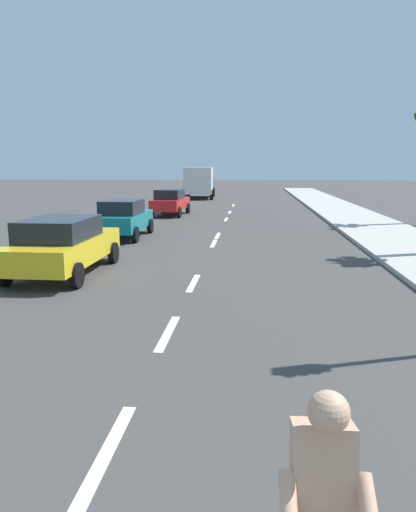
% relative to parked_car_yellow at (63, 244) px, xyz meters
% --- Properties ---
extents(ground_plane, '(160.00, 160.00, 0.00)m').
position_rel_parked_car_yellow_xyz_m(ground_plane, '(3.70, 6.78, -0.84)').
color(ground_plane, '#423F3D').
extents(sidewalk_strip, '(3.60, 80.00, 0.14)m').
position_rel_parked_car_yellow_xyz_m(sidewalk_strip, '(10.93, 8.78, -0.77)').
color(sidewalk_strip, '#B2ADA3').
rests_on(sidewalk_strip, ground).
extents(lane_stripe_1, '(0.16, 1.80, 0.01)m').
position_rel_parked_car_yellow_xyz_m(lane_stripe_1, '(3.70, -7.78, -0.84)').
color(lane_stripe_1, white).
rests_on(lane_stripe_1, ground).
extents(lane_stripe_2, '(0.16, 1.80, 0.01)m').
position_rel_parked_car_yellow_xyz_m(lane_stripe_2, '(3.70, -4.27, -0.84)').
color(lane_stripe_2, white).
rests_on(lane_stripe_2, ground).
extents(lane_stripe_3, '(0.16, 1.80, 0.01)m').
position_rel_parked_car_yellow_xyz_m(lane_stripe_3, '(3.70, -0.68, -0.84)').
color(lane_stripe_3, white).
rests_on(lane_stripe_3, ground).
extents(lane_stripe_4, '(0.16, 1.80, 0.01)m').
position_rel_parked_car_yellow_xyz_m(lane_stripe_4, '(3.70, 5.46, -0.84)').
color(lane_stripe_4, white).
rests_on(lane_stripe_4, ground).
extents(lane_stripe_5, '(0.16, 1.80, 0.01)m').
position_rel_parked_car_yellow_xyz_m(lane_stripe_5, '(3.70, 7.47, -0.84)').
color(lane_stripe_5, white).
rests_on(lane_stripe_5, ground).
extents(lane_stripe_6, '(0.16, 1.80, 0.01)m').
position_rel_parked_car_yellow_xyz_m(lane_stripe_6, '(3.70, 13.64, -0.84)').
color(lane_stripe_6, white).
rests_on(lane_stripe_6, ground).
extents(lane_stripe_7, '(0.16, 1.80, 0.01)m').
position_rel_parked_car_yellow_xyz_m(lane_stripe_7, '(3.70, 17.67, -0.84)').
color(lane_stripe_7, white).
rests_on(lane_stripe_7, ground).
extents(lane_stripe_8, '(0.16, 1.80, 0.01)m').
position_rel_parked_car_yellow_xyz_m(lane_stripe_8, '(3.70, 23.02, -0.84)').
color(lane_stripe_8, white).
rests_on(lane_stripe_8, ground).
extents(parked_car_yellow, '(2.04, 4.42, 1.57)m').
position_rel_parked_car_yellow_xyz_m(parked_car_yellow, '(0.00, 0.00, 0.00)').
color(parked_car_yellow, gold).
rests_on(parked_car_yellow, ground).
extents(parked_car_teal, '(1.82, 3.89, 1.57)m').
position_rel_parked_car_yellow_xyz_m(parked_car_teal, '(-0.17, 6.62, -0.01)').
color(parked_car_teal, '#14727A').
rests_on(parked_car_teal, ground).
extents(parked_car_red, '(1.99, 3.97, 1.57)m').
position_rel_parked_car_yellow_xyz_m(parked_car_red, '(0.21, 15.53, -0.01)').
color(parked_car_red, red).
rests_on(parked_car_red, ground).
extents(delivery_truck, '(2.91, 6.35, 2.80)m').
position_rel_parked_car_yellow_xyz_m(delivery_truck, '(0.25, 30.51, 0.66)').
color(delivery_truck, '#23478C').
rests_on(delivery_truck, ground).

